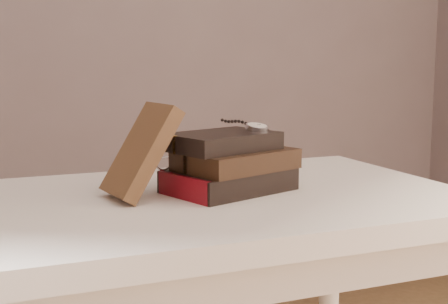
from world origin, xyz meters
name	(u,v)px	position (x,y,z in m)	size (l,w,h in m)	color
table	(195,244)	(0.00, 0.35, 0.66)	(1.00, 0.60, 0.75)	white
book_stack	(229,164)	(0.07, 0.36, 0.80)	(0.26, 0.22, 0.11)	black
journal	(141,152)	(-0.09, 0.37, 0.83)	(0.03, 0.11, 0.18)	#422A19
pocket_watch	(255,126)	(0.13, 0.37, 0.87)	(0.06, 0.15, 0.02)	silver
eyeglasses	(171,158)	(-0.03, 0.41, 0.81)	(0.12, 0.13, 0.04)	silver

